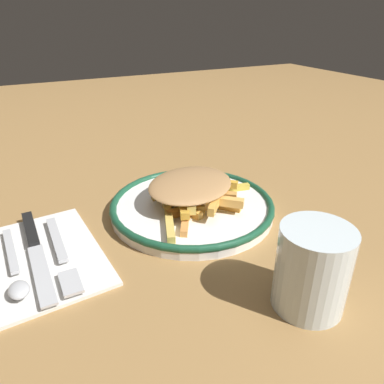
{
  "coord_description": "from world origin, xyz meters",
  "views": [
    {
      "loc": [
        0.23,
        0.45,
        0.29
      ],
      "look_at": [
        0.0,
        0.0,
        0.04
      ],
      "focal_mm": 34.15,
      "sensor_mm": 36.0,
      "label": 1
    }
  ],
  "objects_px": {
    "knife": "(34,244)",
    "spoon": "(15,273)",
    "water_glass": "(312,269)",
    "plate": "(192,206)",
    "fries_heap": "(191,190)",
    "napkin": "(37,257)",
    "fork": "(61,252)"
  },
  "relations": [
    {
      "from": "knife",
      "to": "water_glass",
      "type": "relative_size",
      "value": 2.22
    },
    {
      "from": "napkin",
      "to": "spoon",
      "type": "bearing_deg",
      "value": 53.16
    },
    {
      "from": "fries_heap",
      "to": "water_glass",
      "type": "xyz_separation_m",
      "value": [
        -0.02,
        0.24,
        0.01
      ]
    },
    {
      "from": "fork",
      "to": "spoon",
      "type": "relative_size",
      "value": 1.15
    },
    {
      "from": "fries_heap",
      "to": "knife",
      "type": "xyz_separation_m",
      "value": [
        0.23,
        0.0,
        -0.03
      ]
    },
    {
      "from": "spoon",
      "to": "fries_heap",
      "type": "bearing_deg",
      "value": -167.36
    },
    {
      "from": "fork",
      "to": "knife",
      "type": "relative_size",
      "value": 0.84
    },
    {
      "from": "napkin",
      "to": "spoon",
      "type": "relative_size",
      "value": 1.34
    },
    {
      "from": "spoon",
      "to": "knife",
      "type": "bearing_deg",
      "value": -115.54
    },
    {
      "from": "fries_heap",
      "to": "water_glass",
      "type": "relative_size",
      "value": 2.17
    },
    {
      "from": "plate",
      "to": "water_glass",
      "type": "bearing_deg",
      "value": 95.21
    },
    {
      "from": "plate",
      "to": "fries_heap",
      "type": "relative_size",
      "value": 1.24
    },
    {
      "from": "knife",
      "to": "spoon",
      "type": "relative_size",
      "value": 1.38
    },
    {
      "from": "plate",
      "to": "knife",
      "type": "relative_size",
      "value": 1.21
    },
    {
      "from": "napkin",
      "to": "knife",
      "type": "height_order",
      "value": "knife"
    },
    {
      "from": "napkin",
      "to": "fork",
      "type": "height_order",
      "value": "fork"
    },
    {
      "from": "fork",
      "to": "spoon",
      "type": "distance_m",
      "value": 0.06
    },
    {
      "from": "water_glass",
      "to": "plate",
      "type": "bearing_deg",
      "value": -84.79
    },
    {
      "from": "fork",
      "to": "plate",
      "type": "bearing_deg",
      "value": -170.82
    },
    {
      "from": "plate",
      "to": "napkin",
      "type": "bearing_deg",
      "value": 5.11
    },
    {
      "from": "plate",
      "to": "spoon",
      "type": "height_order",
      "value": "plate"
    },
    {
      "from": "plate",
      "to": "spoon",
      "type": "bearing_deg",
      "value": 12.16
    },
    {
      "from": "napkin",
      "to": "water_glass",
      "type": "bearing_deg",
      "value": 139.83
    },
    {
      "from": "spoon",
      "to": "fork",
      "type": "bearing_deg",
      "value": -157.33
    },
    {
      "from": "napkin",
      "to": "knife",
      "type": "relative_size",
      "value": 0.97
    },
    {
      "from": "fries_heap",
      "to": "napkin",
      "type": "height_order",
      "value": "fries_heap"
    },
    {
      "from": "knife",
      "to": "fork",
      "type": "bearing_deg",
      "value": 132.51
    },
    {
      "from": "fork",
      "to": "knife",
      "type": "bearing_deg",
      "value": -47.49
    },
    {
      "from": "knife",
      "to": "fries_heap",
      "type": "bearing_deg",
      "value": -179.01
    },
    {
      "from": "plate",
      "to": "fries_heap",
      "type": "distance_m",
      "value": 0.03
    },
    {
      "from": "fries_heap",
      "to": "plate",
      "type": "bearing_deg",
      "value": 105.53
    },
    {
      "from": "spoon",
      "to": "water_glass",
      "type": "bearing_deg",
      "value": 147.35
    }
  ]
}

